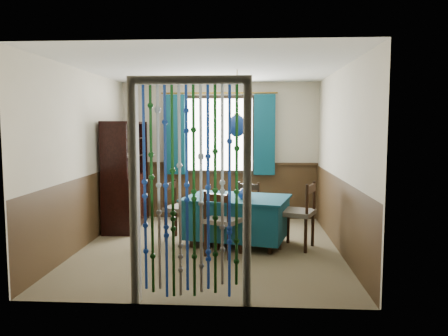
# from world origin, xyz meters

# --- Properties ---
(floor) EXTENTS (4.00, 4.00, 0.00)m
(floor) POSITION_xyz_m (0.00, 0.00, 0.00)
(floor) COLOR brown
(floor) RESTS_ON ground
(ceiling) EXTENTS (4.00, 4.00, 0.00)m
(ceiling) POSITION_xyz_m (0.00, 0.00, 2.50)
(ceiling) COLOR silver
(ceiling) RESTS_ON ground
(wall_back) EXTENTS (3.60, 0.00, 3.60)m
(wall_back) POSITION_xyz_m (0.00, 2.00, 1.25)
(wall_back) COLOR beige
(wall_back) RESTS_ON ground
(wall_front) EXTENTS (3.60, 0.00, 3.60)m
(wall_front) POSITION_xyz_m (0.00, -2.00, 1.25)
(wall_front) COLOR beige
(wall_front) RESTS_ON ground
(wall_left) EXTENTS (0.00, 4.00, 4.00)m
(wall_left) POSITION_xyz_m (-1.80, 0.00, 1.25)
(wall_left) COLOR beige
(wall_left) RESTS_ON ground
(wall_right) EXTENTS (0.00, 4.00, 4.00)m
(wall_right) POSITION_xyz_m (1.80, 0.00, 1.25)
(wall_right) COLOR beige
(wall_right) RESTS_ON ground
(wainscot_back) EXTENTS (3.60, 0.00, 3.60)m
(wainscot_back) POSITION_xyz_m (0.00, 1.99, 0.50)
(wainscot_back) COLOR #3C2917
(wainscot_back) RESTS_ON ground
(wainscot_front) EXTENTS (3.60, 0.00, 3.60)m
(wainscot_front) POSITION_xyz_m (0.00, -1.99, 0.50)
(wainscot_front) COLOR #3C2917
(wainscot_front) RESTS_ON ground
(wainscot_left) EXTENTS (0.00, 4.00, 4.00)m
(wainscot_left) POSITION_xyz_m (-1.79, 0.00, 0.50)
(wainscot_left) COLOR #3C2917
(wainscot_left) RESTS_ON ground
(wainscot_right) EXTENTS (0.00, 4.00, 4.00)m
(wainscot_right) POSITION_xyz_m (1.79, 0.00, 0.50)
(wainscot_right) COLOR #3C2917
(wainscot_right) RESTS_ON ground
(window) EXTENTS (1.32, 0.12, 1.42)m
(window) POSITION_xyz_m (0.00, 1.95, 1.55)
(window) COLOR black
(window) RESTS_ON wall_back
(doorway) EXTENTS (1.16, 0.12, 2.18)m
(doorway) POSITION_xyz_m (0.00, -1.94, 1.05)
(doorway) COLOR silver
(doorway) RESTS_ON ground
(dining_table) EXTENTS (1.64, 1.32, 0.69)m
(dining_table) POSITION_xyz_m (0.37, 0.20, 0.41)
(dining_table) COLOR #104052
(dining_table) RESTS_ON floor
(chair_near) EXTENTS (0.57, 0.56, 0.87)m
(chair_near) POSITION_xyz_m (0.20, -0.38, 0.47)
(chair_near) COLOR black
(chair_near) RESTS_ON floor
(chair_far) EXTENTS (0.48, 0.47, 0.81)m
(chair_far) POSITION_xyz_m (0.51, 0.81, 0.43)
(chair_far) COLOR black
(chair_far) RESTS_ON floor
(chair_left) EXTENTS (0.52, 0.54, 0.89)m
(chair_left) POSITION_xyz_m (-0.50, 0.40, 0.47)
(chair_left) COLOR black
(chair_left) RESTS_ON floor
(chair_right) EXTENTS (0.59, 0.60, 0.94)m
(chair_right) POSITION_xyz_m (1.25, 0.04, 0.50)
(chair_right) COLOR black
(chair_right) RESTS_ON floor
(sideboard) EXTENTS (0.51, 1.38, 1.79)m
(sideboard) POSITION_xyz_m (-1.54, 1.20, 0.62)
(sideboard) COLOR black
(sideboard) RESTS_ON floor
(pendant_lamp) EXTENTS (0.25, 0.25, 0.94)m
(pendant_lamp) POSITION_xyz_m (0.37, 0.20, 1.72)
(pendant_lamp) COLOR olive
(pendant_lamp) RESTS_ON ceiling
(vase_table) EXTENTS (0.22, 0.22, 0.18)m
(vase_table) POSITION_xyz_m (0.48, 0.05, 0.78)
(vase_table) COLOR navy
(vase_table) RESTS_ON dining_table
(bowl_shelf) EXTENTS (0.28, 0.28, 0.05)m
(bowl_shelf) POSITION_xyz_m (-1.48, 0.93, 1.25)
(bowl_shelf) COLOR beige
(bowl_shelf) RESTS_ON sideboard
(vase_sideboard) EXTENTS (0.18, 0.18, 0.16)m
(vase_sideboard) POSITION_xyz_m (-1.48, 1.57, 0.98)
(vase_sideboard) COLOR beige
(vase_sideboard) RESTS_ON sideboard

